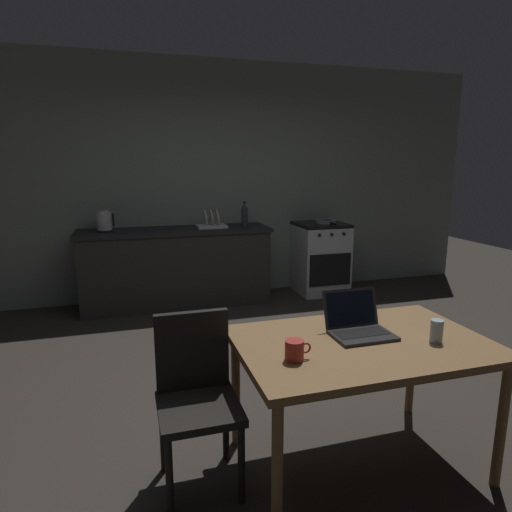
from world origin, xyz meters
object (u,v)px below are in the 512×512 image
at_px(stove_oven, 320,258).
at_px(dish_rack, 211,223).
at_px(drinking_glass, 437,331).
at_px(frying_pan, 326,221).
at_px(laptop, 359,326).
at_px(electric_kettle, 104,222).
at_px(dining_table, 362,353).
at_px(coffee_mug, 295,350).
at_px(bottle, 245,215).
at_px(chair, 196,389).

bearing_deg(stove_oven, dish_rack, 179.90).
relative_size(stove_oven, drinking_glass, 7.49).
height_order(frying_pan, drinking_glass, frying_pan).
distance_m(stove_oven, laptop, 3.25).
bearing_deg(dish_rack, electric_kettle, 180.00).
xyz_separation_m(dining_table, frying_pan, (1.26, 3.08, 0.27)).
bearing_deg(laptop, dining_table, -97.66).
height_order(frying_pan, coffee_mug, frying_pan).
distance_m(drinking_glass, dish_rack, 3.29).
bearing_deg(stove_oven, bottle, -177.29).
relative_size(laptop, electric_kettle, 1.36).
xyz_separation_m(laptop, drinking_glass, (0.33, -0.21, 0.01)).
height_order(frying_pan, dish_rack, dish_rack).
height_order(dining_table, electric_kettle, electric_kettle).
bearing_deg(electric_kettle, drinking_glass, -61.98).
bearing_deg(stove_oven, dining_table, -111.07).
bearing_deg(coffee_mug, electric_kettle, 106.36).
bearing_deg(electric_kettle, bottle, -1.83).
bearing_deg(chair, laptop, 11.71).
relative_size(dining_table, dish_rack, 3.83).
xyz_separation_m(chair, dish_rack, (0.66, 2.96, 0.44)).
bearing_deg(frying_pan, dining_table, -112.19).
relative_size(chair, frying_pan, 1.99).
bearing_deg(laptop, electric_kettle, 122.86).
bearing_deg(drinking_glass, coffee_mug, 179.30).
height_order(stove_oven, frying_pan, frying_pan).
xyz_separation_m(frying_pan, coffee_mug, (-1.68, -3.20, -0.15)).
xyz_separation_m(chair, frying_pan, (2.11, 2.94, 0.42)).
distance_m(dining_table, dish_rack, 3.13).
bearing_deg(bottle, dining_table, -93.62).
bearing_deg(electric_kettle, laptop, -65.22).
height_order(bottle, frying_pan, bottle).
height_order(electric_kettle, coffee_mug, electric_kettle).
bearing_deg(coffee_mug, dish_rack, 85.92).
height_order(stove_oven, laptop, laptop).
relative_size(laptop, coffee_mug, 2.49).
bearing_deg(frying_pan, bottle, -178.81).
relative_size(chair, bottle, 2.96).
bearing_deg(coffee_mug, stove_oven, 63.31).
distance_m(stove_oven, dining_table, 3.34).
height_order(electric_kettle, bottle, bottle).
height_order(chair, drinking_glass, chair).
distance_m(dining_table, bottle, 3.09).
height_order(chair, laptop, laptop).
height_order(electric_kettle, drinking_glass, electric_kettle).
height_order(chair, frying_pan, frying_pan).
xyz_separation_m(chair, laptop, (0.87, -0.06, 0.26)).
relative_size(chair, laptop, 2.72).
xyz_separation_m(dining_table, drinking_glass, (0.35, -0.13, 0.13)).
bearing_deg(bottle, laptop, -93.25).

